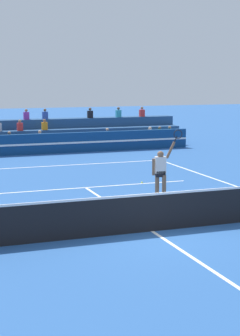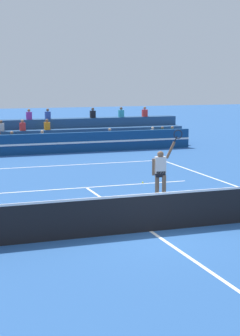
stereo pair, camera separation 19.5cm
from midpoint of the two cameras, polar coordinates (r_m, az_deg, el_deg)
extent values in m
plane|color=#285699|center=(15.37, 2.92, -6.44)|extent=(120.00, 120.00, 0.00)
cube|color=white|center=(26.50, -7.07, 0.21)|extent=(11.00, 0.10, 0.01)
cube|color=white|center=(21.27, -3.78, -1.99)|extent=(8.25, 0.10, 0.01)
cube|color=white|center=(15.37, 2.92, -6.43)|extent=(0.10, 12.85, 0.01)
cube|color=black|center=(15.24, 2.94, -4.63)|extent=(11.90, 0.02, 1.00)
cube|color=white|center=(15.12, 2.95, -2.68)|extent=(11.90, 0.04, 0.06)
cube|color=navy|center=(30.57, -8.87, 2.41)|extent=(18.00, 0.24, 1.10)
cube|color=white|center=(30.45, -8.83, 2.39)|extent=(18.00, 0.02, 0.10)
cube|color=navy|center=(31.85, -9.30, 2.18)|extent=(18.92, 0.95, 0.55)
cube|color=#338C4C|center=(33.94, 3.89, 3.56)|extent=(0.32, 0.22, 0.44)
sphere|color=brown|center=(33.91, 3.89, 4.09)|extent=(0.18, 0.18, 0.18)
cube|color=black|center=(31.44, -11.34, 2.94)|extent=(0.32, 0.22, 0.44)
sphere|color=#9E7051|center=(31.40, -11.36, 3.52)|extent=(0.18, 0.18, 0.18)
cube|color=teal|center=(34.21, 4.90, 3.59)|extent=(0.32, 0.22, 0.44)
sphere|color=#9E7051|center=(34.18, 4.91, 4.12)|extent=(0.18, 0.18, 0.18)
cube|color=#2D4CA5|center=(32.75, -1.48, 3.36)|extent=(0.32, 0.22, 0.44)
sphere|color=tan|center=(32.72, -1.48, 3.92)|extent=(0.18, 0.18, 0.18)
cube|color=silver|center=(33.69, 2.90, 3.52)|extent=(0.32, 0.22, 0.44)
sphere|color=beige|center=(33.66, 2.91, 4.07)|extent=(0.18, 0.18, 0.18)
cube|color=#B2B2B7|center=(31.73, -8.32, 3.08)|extent=(0.32, 0.22, 0.44)
sphere|color=tan|center=(31.70, -8.33, 3.65)|extent=(0.18, 0.18, 0.18)
cube|color=navy|center=(32.75, -9.62, 2.85)|extent=(18.92, 0.95, 1.10)
cube|color=red|center=(32.44, -10.30, 4.14)|extent=(0.32, 0.22, 0.44)
sphere|color=#9E7051|center=(32.41, -10.32, 4.70)|extent=(0.18, 0.18, 0.18)
cube|color=orange|center=(32.70, -7.84, 4.24)|extent=(0.32, 0.22, 0.44)
sphere|color=brown|center=(32.67, -7.86, 4.80)|extent=(0.18, 0.18, 0.18)
cube|color=navy|center=(33.65, -9.93, 3.48)|extent=(18.92, 0.95, 1.65)
cube|color=red|center=(35.44, 2.09, 5.60)|extent=(0.32, 0.22, 0.44)
sphere|color=#9E7051|center=(35.43, 2.09, 6.12)|extent=(0.18, 0.18, 0.18)
cube|color=purple|center=(33.42, -9.66, 5.25)|extent=(0.32, 0.22, 0.44)
sphere|color=#9E7051|center=(33.40, -9.68, 5.80)|extent=(0.18, 0.18, 0.18)
cube|color=#2D4CA5|center=(33.63, -7.78, 5.32)|extent=(0.32, 0.22, 0.44)
sphere|color=brown|center=(33.61, -7.80, 5.86)|extent=(0.18, 0.18, 0.18)
cube|color=black|center=(34.32, -3.22, 5.47)|extent=(0.32, 0.22, 0.44)
sphere|color=brown|center=(34.30, -3.22, 6.00)|extent=(0.18, 0.18, 0.18)
cube|color=teal|center=(34.89, -0.32, 5.55)|extent=(0.32, 0.22, 0.44)
sphere|color=brown|center=(34.87, -0.32, 6.07)|extent=(0.18, 0.18, 0.18)
cylinder|color=brown|center=(18.89, 3.49, -2.06)|extent=(0.14, 0.14, 0.90)
cylinder|color=brown|center=(18.87, 4.20, -2.08)|extent=(0.14, 0.14, 0.90)
cube|color=black|center=(18.80, 3.82, -0.59)|extent=(0.34, 0.24, 0.20)
cube|color=silver|center=(18.75, 3.83, 0.31)|extent=(0.38, 0.25, 0.56)
sphere|color=brown|center=(18.70, 3.84, 1.40)|extent=(0.22, 0.22, 0.22)
cube|color=white|center=(19.01, 3.45, -3.23)|extent=(0.16, 0.27, 0.09)
cube|color=white|center=(18.99, 4.15, -3.25)|extent=(0.16, 0.27, 0.09)
cylinder|color=brown|center=(18.70, 3.12, 0.11)|extent=(0.09, 0.09, 0.56)
cylinder|color=brown|center=(18.78, 4.87, 1.83)|extent=(0.35, 0.14, 0.58)
cylinder|color=black|center=(18.79, 5.38, 2.93)|extent=(0.13, 0.05, 0.21)
torus|color=black|center=(18.79, 5.61, 3.43)|extent=(0.41, 0.09, 0.41)
sphere|color=#C6DB33|center=(22.10, 1.99, -1.47)|extent=(0.07, 0.07, 0.07)
camera|label=1|loc=(0.10, -90.29, -0.05)|focal=60.00mm
camera|label=2|loc=(0.10, 89.71, 0.05)|focal=60.00mm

